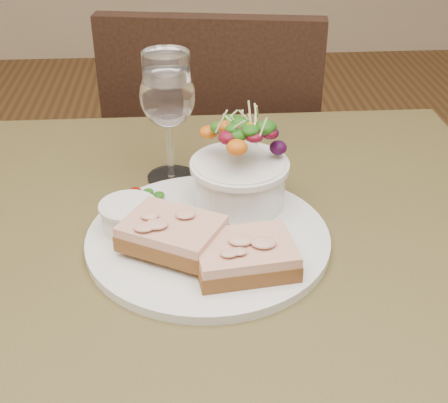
{
  "coord_description": "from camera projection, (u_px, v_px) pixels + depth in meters",
  "views": [
    {
      "loc": [
        -0.05,
        -0.62,
        1.2
      ],
      "look_at": [
        -0.01,
        0.01,
        0.81
      ],
      "focal_mm": 50.0,
      "sensor_mm": 36.0,
      "label": 1
    }
  ],
  "objects": [
    {
      "name": "dinner_plate",
      "position": [
        208.0,
        238.0,
        0.77
      ],
      "size": [
        0.3,
        0.3,
        0.01
      ],
      "primitive_type": "cylinder",
      "color": "white",
      "rests_on": "cafe_table"
    },
    {
      "name": "cafe_table",
      "position": [
        229.0,
        309.0,
        0.82
      ],
      "size": [
        0.8,
        0.8,
        0.75
      ],
      "color": "#443B1D",
      "rests_on": "ground"
    },
    {
      "name": "sandwich_front",
      "position": [
        245.0,
        255.0,
        0.7
      ],
      "size": [
        0.12,
        0.1,
        0.03
      ],
      "rotation": [
        0.0,
        0.0,
        0.13
      ],
      "color": "#4C3314",
      "rests_on": "dinner_plate"
    },
    {
      "name": "ramekin",
      "position": [
        129.0,
        215.0,
        0.77
      ],
      "size": [
        0.07,
        0.07,
        0.04
      ],
      "color": "silver",
      "rests_on": "dinner_plate"
    },
    {
      "name": "salad_bowl",
      "position": [
        240.0,
        163.0,
        0.8
      ],
      "size": [
        0.12,
        0.12,
        0.13
      ],
      "color": "white",
      "rests_on": "dinner_plate"
    },
    {
      "name": "sandwich_back",
      "position": [
        172.0,
        233.0,
        0.73
      ],
      "size": [
        0.14,
        0.13,
        0.03
      ],
      "rotation": [
        0.0,
        0.0,
        -0.5
      ],
      "color": "#4C3314",
      "rests_on": "dinner_plate"
    },
    {
      "name": "chair_far",
      "position": [
        219.0,
        241.0,
        1.57
      ],
      "size": [
        0.48,
        0.48,
        0.9
      ],
      "rotation": [
        0.0,
        0.0,
        2.99
      ],
      "color": "black",
      "rests_on": "ground"
    },
    {
      "name": "garnish",
      "position": [
        143.0,
        195.0,
        0.83
      ],
      "size": [
        0.05,
        0.04,
        0.02
      ],
      "color": "#0E3C0B",
      "rests_on": "dinner_plate"
    },
    {
      "name": "wine_glass",
      "position": [
        168.0,
        99.0,
        0.85
      ],
      "size": [
        0.08,
        0.08,
        0.18
      ],
      "color": "white",
      "rests_on": "cafe_table"
    }
  ]
}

